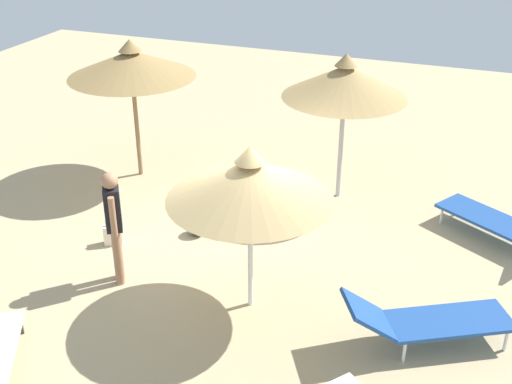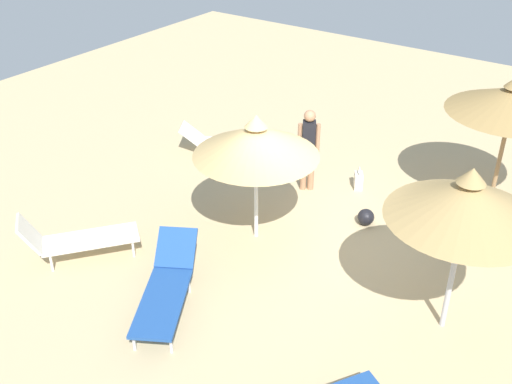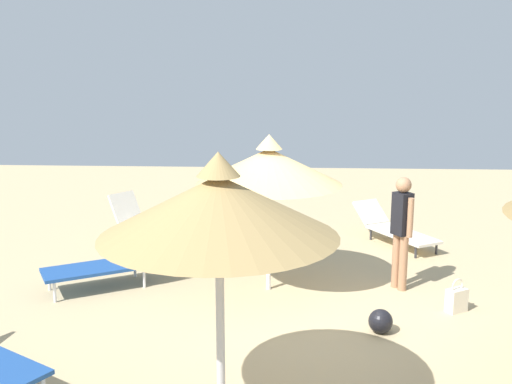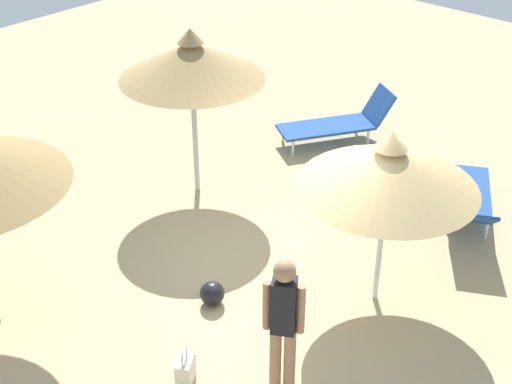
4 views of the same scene
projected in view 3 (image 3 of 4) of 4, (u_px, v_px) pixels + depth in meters
name	position (u px, v px, depth m)	size (l,w,h in m)	color
ground	(301.00, 320.00, 8.42)	(24.00, 24.00, 0.10)	tan
parasol_umbrella_far_left	(219.00, 206.00, 5.42)	(2.17, 2.17, 2.68)	#B2B2B7
parasol_umbrella_back	(269.00, 166.00, 9.02)	(2.18, 2.18, 2.40)	white
lounge_chair_center	(149.00, 224.00, 11.55)	(1.65, 1.89, 0.92)	silver
lounge_chair_edge	(394.00, 228.00, 11.74)	(2.03, 1.51, 0.66)	silver
lounge_chair_near_right	(117.00, 261.00, 9.49)	(1.63, 2.20, 0.79)	#1E478C
person_standing_front	(402.00, 226.00, 9.24)	(0.39, 0.32, 1.76)	#A57554
handbag	(456.00, 299.00, 8.54)	(0.30, 0.33, 0.49)	beige
beach_ball	(381.00, 321.00, 7.88)	(0.32, 0.32, 0.32)	black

